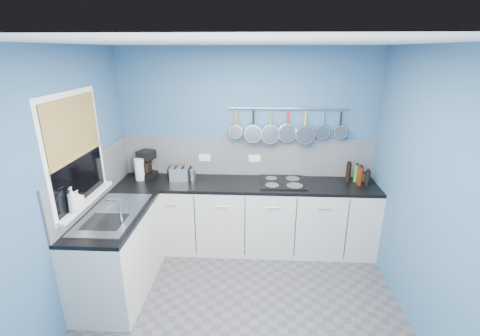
# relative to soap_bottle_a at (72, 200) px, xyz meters

# --- Properties ---
(floor) EXTENTS (3.20, 3.00, 0.02)m
(floor) POSITION_rel_soap_bottle_a_xyz_m (1.53, -0.04, -1.18)
(floor) COLOR #47474C
(floor) RESTS_ON ground
(ceiling) EXTENTS (3.20, 3.00, 0.02)m
(ceiling) POSITION_rel_soap_bottle_a_xyz_m (1.53, -0.04, 1.34)
(ceiling) COLOR white
(ceiling) RESTS_ON ground
(wall_back) EXTENTS (3.20, 0.02, 2.50)m
(wall_back) POSITION_rel_soap_bottle_a_xyz_m (1.53, 1.47, 0.08)
(wall_back) COLOR #355D85
(wall_back) RESTS_ON ground
(wall_left) EXTENTS (0.02, 3.00, 2.50)m
(wall_left) POSITION_rel_soap_bottle_a_xyz_m (-0.08, -0.04, 0.08)
(wall_left) COLOR #355D85
(wall_left) RESTS_ON ground
(wall_right) EXTENTS (0.02, 3.00, 2.50)m
(wall_right) POSITION_rel_soap_bottle_a_xyz_m (3.14, -0.04, 0.08)
(wall_right) COLOR #355D85
(wall_right) RESTS_ON ground
(backsplash_back) EXTENTS (3.20, 0.02, 0.50)m
(backsplash_back) POSITION_rel_soap_bottle_a_xyz_m (1.53, 1.45, -0.02)
(backsplash_back) COLOR #9EA0A7
(backsplash_back) RESTS_ON wall_back
(backsplash_left) EXTENTS (0.02, 1.80, 0.50)m
(backsplash_left) POSITION_rel_soap_bottle_a_xyz_m (-0.06, 0.56, -0.02)
(backsplash_left) COLOR #9EA0A7
(backsplash_left) RESTS_ON wall_left
(cabinet_run_back) EXTENTS (3.20, 0.60, 0.86)m
(cabinet_run_back) POSITION_rel_soap_bottle_a_xyz_m (1.53, 1.16, -0.74)
(cabinet_run_back) COLOR beige
(cabinet_run_back) RESTS_ON ground
(worktop_back) EXTENTS (3.20, 0.60, 0.04)m
(worktop_back) POSITION_rel_soap_bottle_a_xyz_m (1.53, 1.16, -0.29)
(worktop_back) COLOR black
(worktop_back) RESTS_ON cabinet_run_back
(cabinet_run_left) EXTENTS (0.60, 1.20, 0.86)m
(cabinet_run_left) POSITION_rel_soap_bottle_a_xyz_m (0.23, 0.26, -0.74)
(cabinet_run_left) COLOR beige
(cabinet_run_left) RESTS_ON ground
(worktop_left) EXTENTS (0.60, 1.20, 0.04)m
(worktop_left) POSITION_rel_soap_bottle_a_xyz_m (0.23, 0.26, -0.29)
(worktop_left) COLOR black
(worktop_left) RESTS_ON cabinet_run_left
(window_frame) EXTENTS (0.01, 1.00, 1.10)m
(window_frame) POSITION_rel_soap_bottle_a_xyz_m (-0.05, 0.26, 0.38)
(window_frame) COLOR white
(window_frame) RESTS_ON wall_left
(window_glass) EXTENTS (0.01, 0.90, 1.00)m
(window_glass) POSITION_rel_soap_bottle_a_xyz_m (-0.04, 0.26, 0.38)
(window_glass) COLOR black
(window_glass) RESTS_ON wall_left
(bamboo_blind) EXTENTS (0.01, 0.90, 0.55)m
(bamboo_blind) POSITION_rel_soap_bottle_a_xyz_m (-0.03, 0.26, 0.61)
(bamboo_blind) COLOR olive
(bamboo_blind) RESTS_ON wall_left
(window_sill) EXTENTS (0.10, 0.98, 0.03)m
(window_sill) POSITION_rel_soap_bottle_a_xyz_m (-0.02, 0.26, -0.13)
(window_sill) COLOR white
(window_sill) RESTS_ON wall_left
(sink_unit) EXTENTS (0.50, 0.95, 0.01)m
(sink_unit) POSITION_rel_soap_bottle_a_xyz_m (0.23, 0.26, -0.27)
(sink_unit) COLOR silver
(sink_unit) RESTS_ON worktop_left
(mixer_tap) EXTENTS (0.12, 0.08, 0.26)m
(mixer_tap) POSITION_rel_soap_bottle_a_xyz_m (0.39, 0.08, -0.14)
(mixer_tap) COLOR silver
(mixer_tap) RESTS_ON worktop_left
(socket_left) EXTENTS (0.15, 0.01, 0.09)m
(socket_left) POSITION_rel_soap_bottle_a_xyz_m (0.98, 1.44, -0.04)
(socket_left) COLOR white
(socket_left) RESTS_ON backsplash_back
(socket_right) EXTENTS (0.15, 0.01, 0.09)m
(socket_right) POSITION_rel_soap_bottle_a_xyz_m (1.63, 1.44, -0.04)
(socket_right) COLOR white
(socket_right) RESTS_ON backsplash_back
(pot_rail) EXTENTS (1.45, 0.02, 0.02)m
(pot_rail) POSITION_rel_soap_bottle_a_xyz_m (2.03, 1.41, 0.61)
(pot_rail) COLOR silver
(pot_rail) RESTS_ON wall_back
(soap_bottle_a) EXTENTS (0.11, 0.11, 0.24)m
(soap_bottle_a) POSITION_rel_soap_bottle_a_xyz_m (0.00, 0.00, 0.00)
(soap_bottle_a) COLOR white
(soap_bottle_a) RESTS_ON window_sill
(soap_bottle_b) EXTENTS (0.10, 0.10, 0.17)m
(soap_bottle_b) POSITION_rel_soap_bottle_a_xyz_m (0.00, 0.09, -0.03)
(soap_bottle_b) COLOR white
(soap_bottle_b) RESTS_ON window_sill
(paper_towel) EXTENTS (0.12, 0.12, 0.27)m
(paper_towel) POSITION_rel_soap_bottle_a_xyz_m (0.19, 1.20, -0.13)
(paper_towel) COLOR white
(paper_towel) RESTS_ON worktop_back
(coffee_maker) EXTENTS (0.26, 0.27, 0.35)m
(coffee_maker) POSITION_rel_soap_bottle_a_xyz_m (0.26, 1.29, -0.10)
(coffee_maker) COLOR black
(coffee_maker) RESTS_ON worktop_back
(toaster) EXTENTS (0.29, 0.20, 0.17)m
(toaster) POSITION_rel_soap_bottle_a_xyz_m (0.70, 1.21, -0.19)
(toaster) COLOR silver
(toaster) RESTS_ON worktop_back
(canister) EXTENTS (0.11, 0.11, 0.14)m
(canister) POSITION_rel_soap_bottle_a_xyz_m (0.85, 1.21, -0.20)
(canister) COLOR silver
(canister) RESTS_ON worktop_back
(hob) EXTENTS (0.56, 0.49, 0.01)m
(hob) POSITION_rel_soap_bottle_a_xyz_m (1.98, 1.19, -0.26)
(hob) COLOR black
(hob) RESTS_ON worktop_back
(pan_0) EXTENTS (0.17, 0.12, 0.36)m
(pan_0) POSITION_rel_soap_bottle_a_xyz_m (1.40, 1.40, 0.43)
(pan_0) COLOR silver
(pan_0) RESTS_ON pot_rail
(pan_1) EXTENTS (0.22, 0.11, 0.41)m
(pan_1) POSITION_rel_soap_bottle_a_xyz_m (1.61, 1.40, 0.40)
(pan_1) COLOR silver
(pan_1) RESTS_ON pot_rail
(pan_2) EXTENTS (0.24, 0.10, 0.43)m
(pan_2) POSITION_rel_soap_bottle_a_xyz_m (1.82, 1.40, 0.40)
(pan_2) COLOR silver
(pan_2) RESTS_ON pot_rail
(pan_3) EXTENTS (0.23, 0.05, 0.42)m
(pan_3) POSITION_rel_soap_bottle_a_xyz_m (2.03, 1.40, 0.40)
(pan_3) COLOR silver
(pan_3) RESTS_ON pot_rail
(pan_4) EXTENTS (0.24, 0.11, 0.43)m
(pan_4) POSITION_rel_soap_bottle_a_xyz_m (2.24, 1.40, 0.40)
(pan_4) COLOR silver
(pan_4) RESTS_ON pot_rail
(pan_5) EXTENTS (0.18, 0.07, 0.37)m
(pan_5) POSITION_rel_soap_bottle_a_xyz_m (2.45, 1.40, 0.43)
(pan_5) COLOR silver
(pan_5) RESTS_ON pot_rail
(pan_6) EXTENTS (0.16, 0.08, 0.35)m
(pan_6) POSITION_rel_soap_bottle_a_xyz_m (2.67, 1.40, 0.43)
(pan_6) COLOR silver
(pan_6) RESTS_ON pot_rail
(condiment_0) EXTENTS (0.07, 0.07, 0.10)m
(condiment_0) POSITION_rel_soap_bottle_a_xyz_m (3.00, 1.30, -0.22)
(condiment_0) COLOR brown
(condiment_0) RESTS_ON worktop_back
(condiment_1) EXTENTS (0.05, 0.05, 0.22)m
(condiment_1) POSITION_rel_soap_bottle_a_xyz_m (2.89, 1.28, -0.16)
(condiment_1) COLOR #3F721E
(condiment_1) RESTS_ON worktop_back
(condiment_2) EXTENTS (0.06, 0.06, 0.23)m
(condiment_2) POSITION_rel_soap_bottle_a_xyz_m (2.80, 1.30, -0.15)
(condiment_2) COLOR black
(condiment_2) RESTS_ON worktop_back
(condiment_3) EXTENTS (0.06, 0.06, 0.18)m
(condiment_3) POSITION_rel_soap_bottle_a_xyz_m (3.00, 1.17, -0.18)
(condiment_3) COLOR black
(condiment_3) RESTS_ON worktop_back
(condiment_4) EXTENTS (0.06, 0.06, 0.23)m
(condiment_4) POSITION_rel_soap_bottle_a_xyz_m (2.91, 1.17, -0.16)
(condiment_4) COLOR #4C190C
(condiment_4) RESTS_ON worktop_back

